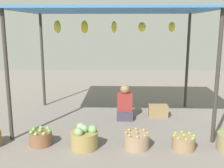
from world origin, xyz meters
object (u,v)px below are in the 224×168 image
Objects in this scene: basket_green_apples at (41,138)px; basket_potatoes at (137,141)px; basket_cabbages at (84,138)px; wooden_crate_near_vendor at (158,111)px; basket_limes at (183,143)px; vendor_person at (125,105)px.

basket_green_apples is 0.91× the size of basket_potatoes.
basket_cabbages reaches higher than wooden_crate_near_vendor.
wooden_crate_near_vendor is (-0.22, 1.71, 0.02)m from basket_limes.
vendor_person is 1.77× the size of basket_potatoes.
basket_limes is (0.80, -0.02, -0.02)m from basket_potatoes.
basket_green_apples is 1.02× the size of basket_limes.
basket_potatoes is 1.01× the size of wooden_crate_near_vendor.
basket_limes is at bearing -1.29° from basket_potatoes.
vendor_person reaches higher than basket_cabbages.
vendor_person is 1.78× the size of wooden_crate_near_vendor.
basket_cabbages is 1.71m from basket_limes.
basket_cabbages is (0.79, -0.11, 0.05)m from basket_green_apples.
basket_green_apples is 0.80m from basket_cabbages.
basket_cabbages is at bearing -113.99° from vendor_person.
basket_potatoes is 1.13× the size of basket_limes.
wooden_crate_near_vendor is (2.29, 1.62, 0.01)m from basket_green_apples.
basket_limes is at bearing -2.09° from basket_green_apples.
vendor_person reaches higher than wooden_crate_near_vendor.
basket_potatoes is 1.79m from wooden_crate_near_vendor.
basket_potatoes is at bearing -83.18° from vendor_person.
basket_limes is 0.89× the size of wooden_crate_near_vendor.
vendor_person reaches higher than basket_limes.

